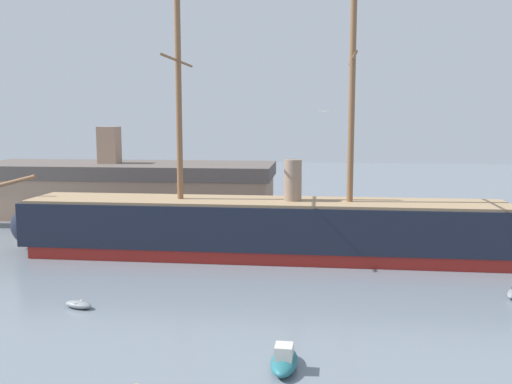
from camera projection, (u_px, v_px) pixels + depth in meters
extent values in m
cube|color=maroon|center=(263.00, 251.00, 69.29)|extent=(57.50, 9.42, 1.49)
cube|color=black|center=(263.00, 224.00, 68.84)|extent=(59.90, 9.82, 5.34)
ellipsoid|color=black|center=(53.00, 225.00, 72.11)|extent=(10.87, 8.22, 6.83)
ellipsoid|color=black|center=(495.00, 235.00, 65.77)|extent=(10.87, 8.22, 6.83)
cube|color=#9E7F5B|center=(264.00, 201.00, 68.47)|extent=(58.69, 9.08, 0.32)
cylinder|color=brown|center=(179.00, 89.00, 67.88)|extent=(0.75, 0.75, 27.75)
cylinder|color=brown|center=(178.00, 61.00, 67.45)|extent=(0.50, 14.35, 0.30)
cylinder|color=brown|center=(352.00, 88.00, 65.48)|extent=(0.75, 0.75, 27.75)
cylinder|color=brown|center=(353.00, 59.00, 65.04)|extent=(0.50, 14.35, 0.30)
cylinder|color=brown|center=(2.00, 185.00, 72.21)|extent=(9.46, 0.67, 2.84)
cylinder|color=gray|center=(293.00, 181.00, 67.73)|extent=(2.13, 2.13, 5.34)
ellipsoid|color=#236670|center=(284.00, 362.00, 38.21)|extent=(2.03, 4.49, 1.03)
cube|color=beige|center=(284.00, 352.00, 37.80)|extent=(1.25, 1.40, 1.03)
ellipsoid|color=gray|center=(78.00, 305.00, 50.52)|extent=(3.01, 2.00, 0.66)
cube|color=#B2ADA3|center=(78.00, 302.00, 50.49)|extent=(0.56, 1.06, 0.10)
ellipsoid|color=#236670|center=(110.00, 242.00, 76.31)|extent=(2.25, 1.66, 0.49)
cube|color=beige|center=(110.00, 241.00, 76.29)|extent=(0.48, 0.78, 0.08)
cube|color=#565659|center=(128.00, 217.00, 95.01)|extent=(53.46, 18.96, 0.80)
cube|color=tan|center=(127.00, 196.00, 94.53)|extent=(48.60, 15.80, 6.58)
cube|color=#5B514C|center=(127.00, 170.00, 93.95)|extent=(49.57, 16.12, 2.25)
cube|color=tan|center=(109.00, 145.00, 93.69)|extent=(3.20, 3.20, 6.13)
ellipsoid|color=silver|center=(326.00, 111.00, 43.76)|extent=(0.25, 0.33, 0.11)
sphere|color=silver|center=(327.00, 111.00, 43.92)|extent=(0.09, 0.09, 0.09)
cube|color=#ADA89E|center=(322.00, 111.00, 43.96)|extent=(0.57, 0.39, 0.13)
cube|color=#ADA89E|center=(330.00, 111.00, 43.55)|extent=(0.57, 0.39, 0.13)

